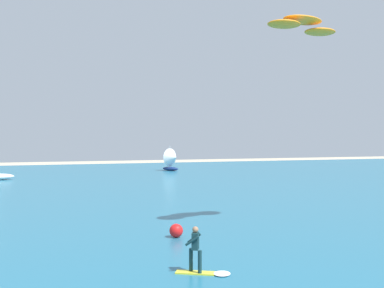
{
  "coord_description": "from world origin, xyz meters",
  "views": [
    {
      "loc": [
        -6.89,
        4.76,
        4.86
      ],
      "look_at": [
        -0.27,
        22.18,
        4.68
      ],
      "focal_mm": 43.7,
      "sensor_mm": 36.0,
      "label": 1
    }
  ],
  "objects_px": {
    "kite": "(303,25)",
    "sailboat_far_left": "(173,159)",
    "kitesurfer": "(201,257)",
    "marker_buoy": "(176,231)"
  },
  "relations": [
    {
      "from": "kite",
      "to": "sailboat_far_left",
      "type": "xyz_separation_m",
      "value": [
        8.24,
        46.29,
        -9.02
      ]
    },
    {
      "from": "sailboat_far_left",
      "to": "marker_buoy",
      "type": "distance_m",
      "value": 48.15
    },
    {
      "from": "kite",
      "to": "marker_buoy",
      "type": "xyz_separation_m",
      "value": [
        -6.81,
        0.57,
        -10.43
      ]
    },
    {
      "from": "kite",
      "to": "marker_buoy",
      "type": "relative_size",
      "value": 7.42
    },
    {
      "from": "kitesurfer",
      "to": "sailboat_far_left",
      "type": "height_order",
      "value": "sailboat_far_left"
    },
    {
      "from": "kite",
      "to": "sailboat_far_left",
      "type": "distance_m",
      "value": 47.87
    },
    {
      "from": "kite",
      "to": "marker_buoy",
      "type": "bearing_deg",
      "value": 175.23
    },
    {
      "from": "kite",
      "to": "sailboat_far_left",
      "type": "bearing_deg",
      "value": 79.91
    },
    {
      "from": "sailboat_far_left",
      "to": "kitesurfer",
      "type": "bearing_deg",
      "value": -107.38
    },
    {
      "from": "sailboat_far_left",
      "to": "marker_buoy",
      "type": "height_order",
      "value": "sailboat_far_left"
    }
  ]
}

